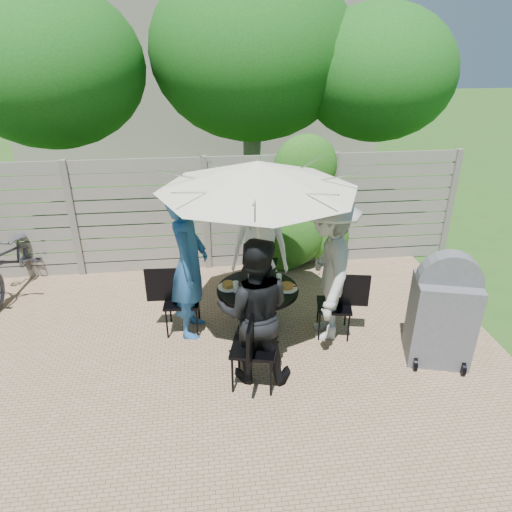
{
  "coord_description": "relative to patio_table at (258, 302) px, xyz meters",
  "views": [
    {
      "loc": [
        -0.02,
        -3.72,
        3.43
      ],
      "look_at": [
        0.58,
        1.31,
        0.99
      ],
      "focal_mm": 32.0,
      "sensor_mm": 36.0,
      "label": 1
    }
  ],
  "objects": [
    {
      "name": "glass_back",
      "position": [
        -0.06,
        0.27,
        0.27
      ],
      "size": [
        0.07,
        0.07,
        0.14
      ],
      "primitive_type": "cylinder",
      "color": "silver",
      "rests_on": "patio_table"
    },
    {
      "name": "person_right",
      "position": [
        0.82,
        -0.13,
        0.49
      ],
      "size": [
        0.89,
        1.32,
        1.89
      ],
      "primitive_type": "imported",
      "rotation": [
        0.0,
        0.0,
        4.55
      ],
      "color": "#ACAEA9",
      "rests_on": "ground"
    },
    {
      "name": "patio_table",
      "position": [
        0.0,
        0.0,
        0.0
      ],
      "size": [
        1.13,
        1.13,
        0.65
      ],
      "rotation": [
        0.0,
        0.0,
        -0.16
      ],
      "color": "black",
      "rests_on": "ground"
    },
    {
      "name": "plate_right",
      "position": [
        0.36,
        -0.06,
        0.22
      ],
      "size": [
        0.26,
        0.26,
        0.06
      ],
      "color": "white",
      "rests_on": "patio_table"
    },
    {
      "name": "coffee_cup",
      "position": [
        0.13,
        0.2,
        0.26
      ],
      "size": [
        0.08,
        0.08,
        0.12
      ],
      "primitive_type": "cylinder",
      "color": "#C6B293",
      "rests_on": "patio_table"
    },
    {
      "name": "glass_right",
      "position": [
        0.27,
        0.06,
        0.27
      ],
      "size": [
        0.07,
        0.07,
        0.14
      ],
      "primitive_type": "cylinder",
      "color": "silver",
      "rests_on": "patio_table"
    },
    {
      "name": "person_front",
      "position": [
        -0.13,
        -0.82,
        0.38
      ],
      "size": [
        0.9,
        0.75,
        1.67
      ],
      "primitive_type": "imported",
      "rotation": [
        0.0,
        0.0,
        2.98
      ],
      "color": "black",
      "rests_on": "ground"
    },
    {
      "name": "plate_back",
      "position": [
        0.06,
        0.36,
        0.22
      ],
      "size": [
        0.26,
        0.26,
        0.06
      ],
      "color": "white",
      "rests_on": "patio_table"
    },
    {
      "name": "syrup_jug",
      "position": [
        -0.05,
        0.06,
        0.28
      ],
      "size": [
        0.09,
        0.09,
        0.16
      ],
      "primitive_type": "cylinder",
      "color": "#59280C",
      "rests_on": "patio_table"
    },
    {
      "name": "person_back",
      "position": [
        0.13,
        0.82,
        0.35
      ],
      "size": [
        0.85,
        0.63,
        1.6
      ],
      "primitive_type": "imported",
      "rotation": [
        0.0,
        0.0,
        6.12
      ],
      "color": "white",
      "rests_on": "ground"
    },
    {
      "name": "plate_left",
      "position": [
        -0.36,
        0.06,
        0.22
      ],
      "size": [
        0.26,
        0.26,
        0.06
      ],
      "color": "white",
      "rests_on": "patio_table"
    },
    {
      "name": "umbrella",
      "position": [
        0.0,
        0.0,
        1.61
      ],
      "size": [
        2.63,
        2.63,
        2.22
      ],
      "rotation": [
        0.0,
        0.0,
        -0.16
      ],
      "color": "silver",
      "rests_on": "ground"
    },
    {
      "name": "chair_right",
      "position": [
        0.95,
        -0.15,
        -0.19
      ],
      "size": [
        0.65,
        0.48,
        0.86
      ],
      "rotation": [
        0.0,
        0.0,
        2.95
      ],
      "color": "black",
      "rests_on": "ground"
    },
    {
      "name": "chair_front",
      "position": [
        -0.16,
        -0.95,
        -0.16
      ],
      "size": [
        0.57,
        0.74,
        0.97
      ],
      "rotation": [
        0.0,
        0.0,
        1.33
      ],
      "color": "black",
      "rests_on": "ground"
    },
    {
      "name": "person_left",
      "position": [
        -0.82,
        0.13,
        0.49
      ],
      "size": [
        0.56,
        0.75,
        1.89
      ],
      "primitive_type": "imported",
      "rotation": [
        0.0,
        0.0,
        7.69
      ],
      "color": "#23599A",
      "rests_on": "ground"
    },
    {
      "name": "bicycle",
      "position": [
        -3.41,
        1.49,
        0.07
      ],
      "size": [
        0.98,
        2.06,
        1.04
      ],
      "primitive_type": "imported",
      "rotation": [
        0.0,
        0.0,
        -0.15
      ],
      "color": "#333338",
      "rests_on": "ground"
    },
    {
      "name": "bbq_grill",
      "position": [
        2.0,
        -0.77,
        0.17
      ],
      "size": [
        0.79,
        0.68,
        1.37
      ],
      "rotation": [
        0.0,
        0.0,
        -0.28
      ],
      "color": "slate",
      "rests_on": "ground"
    },
    {
      "name": "chair_left",
      "position": [
        -0.95,
        0.15,
        -0.18
      ],
      "size": [
        0.66,
        0.46,
        0.9
      ],
      "rotation": [
        0.0,
        0.0,
        6.23
      ],
      "color": "black",
      "rests_on": "ground"
    },
    {
      "name": "plate_front",
      "position": [
        -0.06,
        -0.36,
        0.22
      ],
      "size": [
        0.26,
        0.26,
        0.06
      ],
      "color": "white",
      "rests_on": "patio_table"
    },
    {
      "name": "plate_extra",
      "position": [
        0.13,
        -0.32,
        0.22
      ],
      "size": [
        0.24,
        0.24,
        0.06
      ],
      "color": "white",
      "rests_on": "patio_table"
    },
    {
      "name": "chair_back",
      "position": [
        0.16,
        0.95,
        -0.16
      ],
      "size": [
        0.57,
        0.75,
        0.98
      ],
      "rotation": [
        0.0,
        0.0,
        4.47
      ],
      "color": "black",
      "rests_on": "ground"
    },
    {
      "name": "glass_left",
      "position": [
        -0.27,
        -0.06,
        0.27
      ],
      "size": [
        0.07,
        0.07,
        0.14
      ],
      "primitive_type": "cylinder",
      "color": "silver",
      "rests_on": "patio_table"
    },
    {
      "name": "backyard_envelope",
      "position": [
        -0.49,
        9.18,
        2.15
      ],
      "size": [
        60.0,
        60.0,
        5.0
      ],
      "color": "#275219",
      "rests_on": "ground"
    }
  ]
}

